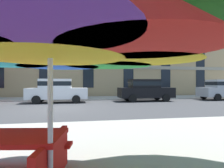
% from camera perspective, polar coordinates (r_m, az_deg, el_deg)
% --- Properties ---
extents(ground_plane, '(120.00, 120.00, 0.00)m').
position_cam_1_polar(ground_plane, '(11.39, -15.41, -7.11)').
color(ground_plane, '#424244').
extents(sidewalk_far, '(56.00, 3.60, 0.12)m').
position_cam_1_polar(sidewalk_far, '(18.13, -13.52, -4.21)').
color(sidewalk_far, '#B2ADA3').
rests_on(sidewalk_far, ground).
extents(apartment_building, '(43.45, 12.08, 19.20)m').
position_cam_1_polar(apartment_building, '(27.50, -12.55, 17.41)').
color(apartment_building, tan).
rests_on(apartment_building, ground).
extents(sedan_white, '(4.40, 1.98, 1.78)m').
position_cam_1_polar(sedan_white, '(15.03, -16.00, -1.72)').
color(sedan_white, silver).
rests_on(sedan_white, ground).
extents(sedan_black, '(4.40, 1.98, 1.78)m').
position_cam_1_polar(sedan_black, '(15.94, 9.78, -1.61)').
color(sedan_black, black).
rests_on(sedan_black, ground).
extents(sedan_silver, '(4.40, 1.98, 1.78)m').
position_cam_1_polar(sedan_silver, '(19.68, 30.15, -1.29)').
color(sedan_silver, '#A8AAB2').
rests_on(sedan_silver, ground).
extents(patio_umbrella, '(3.62, 3.62, 2.34)m').
position_cam_1_polar(patio_umbrella, '(2.34, -17.84, 13.96)').
color(patio_umbrella, silver).
rests_on(patio_umbrella, ground).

